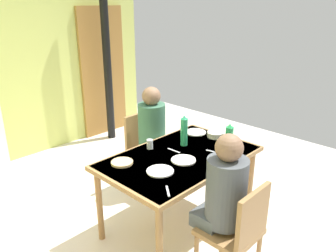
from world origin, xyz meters
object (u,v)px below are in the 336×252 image
water_bottle_green_near (184,131)px  chair_near_diner (238,230)px  person_far_diner (153,126)px  dining_table (180,163)px  person_near_diner (225,190)px  chair_far_diner (145,146)px  water_bottle_green_far (229,138)px  serving_bowl_center (215,134)px

water_bottle_green_near → chair_near_diner: bearing=-116.4°
person_far_diner → water_bottle_green_near: person_far_diner is taller
dining_table → chair_near_diner: size_ratio=1.65×
dining_table → person_near_diner: (-0.26, -0.66, 0.11)m
chair_far_diner → water_bottle_green_near: bearing=82.6°
dining_table → water_bottle_green_far: 0.51m
person_near_diner → serving_bowl_center: (0.85, 0.70, -0.01)m
water_bottle_green_near → serving_bowl_center: (0.38, -0.10, -0.12)m
person_near_diner → water_bottle_green_far: person_near_diner is taller
person_near_diner → water_bottle_green_far: (0.65, 0.41, 0.09)m
person_far_diner → water_bottle_green_far: bearing=96.0°
person_near_diner → water_bottle_green_near: (0.47, 0.80, 0.11)m
water_bottle_green_near → serving_bowl_center: bearing=-14.5°
person_far_diner → water_bottle_green_near: 0.55m
chair_far_diner → water_bottle_green_near: size_ratio=2.85×
serving_bowl_center → person_near_diner: bearing=-140.3°
chair_near_diner → serving_bowl_center: chair_near_diner is taller
dining_table → water_bottle_green_far: bearing=-33.3°
chair_far_diner → serving_bowl_center: (0.29, -0.76, 0.28)m
person_near_diner → water_bottle_green_near: bearing=59.8°
person_far_diner → water_bottle_green_near: bearing=80.7°
dining_table → chair_near_diner: bearing=-107.8°
chair_far_diner → water_bottle_green_far: water_bottle_green_far is taller
dining_table → chair_far_diner: size_ratio=1.65×
dining_table → person_near_diner: person_near_diner is taller
person_far_diner → serving_bowl_center: 0.69m
person_near_diner → chair_far_diner: bearing=69.4°
chair_near_diner → water_bottle_green_far: bearing=40.0°
person_far_diner → water_bottle_green_near: size_ratio=2.52×
person_near_diner → person_far_diner: size_ratio=1.00×
dining_table → person_near_diner: 0.72m
chair_near_diner → person_near_diner: bearing=90.0°
dining_table → water_bottle_green_near: bearing=33.0°
person_near_diner → person_far_diner: 1.44m
person_far_diner → serving_bowl_center: size_ratio=4.53×
person_near_diner → water_bottle_green_near: person_near_diner is taller
water_bottle_green_far → person_near_diner: bearing=-147.9°
dining_table → chair_near_diner: (-0.26, -0.80, -0.18)m
dining_table → serving_bowl_center: serving_bowl_center is taller
person_near_diner → dining_table: bearing=68.9°
chair_far_diner → person_far_diner: size_ratio=1.13×
chair_near_diner → person_far_diner: bearing=69.4°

